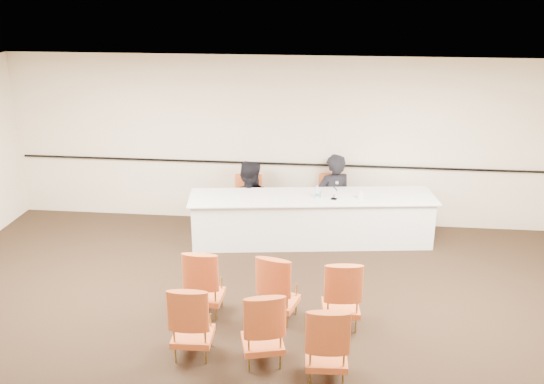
{
  "coord_description": "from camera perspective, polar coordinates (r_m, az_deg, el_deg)",
  "views": [
    {
      "loc": [
        0.87,
        -6.34,
        4.25
      ],
      "look_at": [
        -0.11,
        2.6,
        1.04
      ],
      "focal_mm": 40.0,
      "sensor_mm": 36.0,
      "label": 1
    }
  ],
  "objects": [
    {
      "name": "floor",
      "position": [
        7.68,
        -1.35,
        -13.98
      ],
      "size": [
        10.0,
        10.0,
        0.0
      ],
      "primitive_type": "plane",
      "color": "black",
      "rests_on": "ground"
    },
    {
      "name": "ceiling",
      "position": [
        6.52,
        -1.56,
        8.57
      ],
      "size": [
        10.0,
        10.0,
        0.0
      ],
      "primitive_type": "plane",
      "rotation": [
        3.14,
        0.0,
        0.0
      ],
      "color": "white",
      "rests_on": "ground"
    },
    {
      "name": "wall_back",
      "position": [
        10.73,
        1.38,
        4.77
      ],
      "size": [
        10.0,
        0.04,
        3.0
      ],
      "primitive_type": "cube",
      "color": "beige",
      "rests_on": "ground"
    },
    {
      "name": "wall_rail",
      "position": [
        10.8,
        1.35,
        2.67
      ],
      "size": [
        9.8,
        0.04,
        0.03
      ],
      "primitive_type": "cube",
      "color": "black",
      "rests_on": "wall_back"
    },
    {
      "name": "panel_table",
      "position": [
        10.19,
        3.75,
        -2.56
      ],
      "size": [
        4.16,
        1.48,
        0.82
      ],
      "primitive_type": null,
      "rotation": [
        0.0,
        0.0,
        0.14
      ],
      "color": "white",
      "rests_on": "ground"
    },
    {
      "name": "panelist_main",
      "position": [
        10.77,
        5.75,
        -1.12
      ],
      "size": [
        0.79,
        0.68,
        1.83
      ],
      "primitive_type": "imported",
      "rotation": [
        0.0,
        0.0,
        3.59
      ],
      "color": "black",
      "rests_on": "ground"
    },
    {
      "name": "panelist_main_chair",
      "position": [
        10.76,
        5.76,
        -1.01
      ],
      "size": [
        0.56,
        0.56,
        0.95
      ],
      "primitive_type": null,
      "rotation": [
        0.0,
        0.0,
        0.14
      ],
      "color": "#B74820",
      "rests_on": "ground"
    },
    {
      "name": "panelist_second",
      "position": [
        10.71,
        -2.22,
        -1.58
      ],
      "size": [
        0.88,
        0.7,
        1.76
      ],
      "primitive_type": "imported",
      "rotation": [
        0.0,
        0.0,
        3.1
      ],
      "color": "black",
      "rests_on": "ground"
    },
    {
      "name": "panelist_second_chair",
      "position": [
        10.68,
        -2.23,
        -1.09
      ],
      "size": [
        0.56,
        0.56,
        0.95
      ],
      "primitive_type": null,
      "rotation": [
        0.0,
        0.0,
        0.14
      ],
      "color": "#B74820",
      "rests_on": "ground"
    },
    {
      "name": "papers",
      "position": [
        10.06,
        6.91,
        -0.47
      ],
      "size": [
        0.37,
        0.34,
        0.0
      ],
      "primitive_type": "cube",
      "rotation": [
        0.0,
        0.0,
        0.54
      ],
      "color": "white",
      "rests_on": "panel_table"
    },
    {
      "name": "microphone",
      "position": [
        9.89,
        5.87,
        0.05
      ],
      "size": [
        0.15,
        0.21,
        0.27
      ],
      "primitive_type": null,
      "rotation": [
        0.0,
        0.0,
        -0.29
      ],
      "color": "black",
      "rests_on": "panel_table"
    },
    {
      "name": "water_bottle",
      "position": [
        9.94,
        4.26,
        0.02
      ],
      "size": [
        0.08,
        0.08,
        0.21
      ],
      "primitive_type": null,
      "rotation": [
        0.0,
        0.0,
        0.18
      ],
      "color": "teal",
      "rests_on": "panel_table"
    },
    {
      "name": "drinking_glass",
      "position": [
        10.02,
        4.71,
        -0.18
      ],
      "size": [
        0.07,
        0.07,
        0.1
      ],
      "primitive_type": "cylinder",
      "rotation": [
        0.0,
        0.0,
        0.03
      ],
      "color": "silver",
      "rests_on": "panel_table"
    },
    {
      "name": "coffee_cup",
      "position": [
        9.97,
        8.34,
        -0.3
      ],
      "size": [
        0.11,
        0.11,
        0.14
      ],
      "primitive_type": "cylinder",
      "rotation": [
        0.0,
        0.0,
        -0.21
      ],
      "color": "white",
      "rests_on": "panel_table"
    },
    {
      "name": "aud_chair_front_left",
      "position": [
        8.09,
        -6.34,
        -8.31
      ],
      "size": [
        0.52,
        0.52,
        0.95
      ],
      "primitive_type": null,
      "rotation": [
        0.0,
        0.0,
        -0.04
      ],
      "color": "#B74820",
      "rests_on": "ground"
    },
    {
      "name": "aud_chair_front_mid",
      "position": [
        7.91,
        0.64,
        -8.87
      ],
      "size": [
        0.61,
        0.61,
        0.95
      ],
      "primitive_type": null,
      "rotation": [
        0.0,
        0.0,
        -0.26
      ],
      "color": "#B74820",
      "rests_on": "ground"
    },
    {
      "name": "aud_chair_front_right",
      "position": [
        7.82,
        6.53,
        -9.36
      ],
      "size": [
        0.55,
        0.55,
        0.95
      ],
      "primitive_type": null,
      "rotation": [
        0.0,
        0.0,
        0.1
      ],
      "color": "#B74820",
      "rests_on": "ground"
    },
    {
      "name": "aud_chair_back_left",
      "position": [
        7.28,
        -7.51,
        -11.8
      ],
      "size": [
        0.52,
        0.52,
        0.95
      ],
      "primitive_type": null,
      "rotation": [
        0.0,
        0.0,
        0.03
      ],
      "color": "#B74820",
      "rests_on": "ground"
    },
    {
      "name": "aud_chair_back_mid",
      "position": [
        7.1,
        -0.91,
        -12.49
      ],
      "size": [
        0.61,
        0.61,
        0.95
      ],
      "primitive_type": null,
      "rotation": [
        0.0,
        0.0,
        0.26
      ],
      "color": "#B74820",
      "rests_on": "ground"
    },
    {
      "name": "aud_chair_back_right",
      "position": [
        6.87,
        5.17,
        -13.79
      ],
      "size": [
        0.53,
        0.53,
        0.95
      ],
      "primitive_type": null,
      "rotation": [
        0.0,
        0.0,
        0.06
      ],
      "color": "#B74820",
      "rests_on": "ground"
    }
  ]
}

